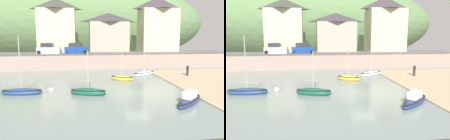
# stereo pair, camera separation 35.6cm
# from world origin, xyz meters

# --- Properties ---
(ground) EXTENTS (48.00, 41.00, 0.61)m
(ground) POSITION_xyz_m (1.40, -9.56, 0.16)
(ground) COLOR gray
(quay_seawall) EXTENTS (48.00, 9.40, 2.40)m
(quay_seawall) POSITION_xyz_m (0.00, 17.50, 1.36)
(quay_seawall) COLOR gray
(quay_seawall) RESTS_ON ground
(hillside_backdrop) EXTENTS (80.00, 44.00, 27.15)m
(hillside_backdrop) POSITION_xyz_m (-4.12, 55.20, 9.50)
(hillside_backdrop) COLOR #5D7F4D
(hillside_backdrop) RESTS_ON ground
(waterfront_building_left) EXTENTS (7.44, 6.29, 10.53)m
(waterfront_building_left) POSITION_xyz_m (-10.25, 25.20, 7.74)
(waterfront_building_left) COLOR beige
(waterfront_building_left) RESTS_ON ground
(waterfront_building_centre) EXTENTS (8.29, 4.63, 7.84)m
(waterfront_building_centre) POSITION_xyz_m (0.22, 25.20, 6.40)
(waterfront_building_centre) COLOR #A89D8A
(waterfront_building_centre) RESTS_ON ground
(waterfront_building_right) EXTENTS (7.87, 6.22, 11.26)m
(waterfront_building_right) POSITION_xyz_m (10.72, 25.20, 8.12)
(waterfront_building_right) COLOR beige
(waterfront_building_right) RESTS_ON ground
(dinghy_open_wooden) EXTENTS (4.34, 3.30, 3.91)m
(dinghy_open_wooden) POSITION_xyz_m (3.55, 9.96, 0.22)
(dinghy_open_wooden) COLOR white
(dinghy_open_wooden) RESTS_ON ground
(rowboat_small_beached) EXTENTS (3.24, 2.67, 4.98)m
(rowboat_small_beached) POSITION_xyz_m (-0.43, 6.64, 0.27)
(rowboat_small_beached) COLOR gold
(rowboat_small_beached) RESTS_ON ground
(sailboat_nearest_shore) EXTENTS (4.02, 3.88, 1.25)m
(sailboat_nearest_shore) POSITION_xyz_m (3.44, -4.06, 0.30)
(sailboat_nearest_shore) COLOR navy
(sailboat_nearest_shore) RESTS_ON ground
(sailboat_tall_mast) EXTENTS (4.10, 1.55, 5.95)m
(sailboat_tall_mast) POSITION_xyz_m (-11.59, 1.13, 0.27)
(sailboat_tall_mast) COLOR navy
(sailboat_tall_mast) RESTS_ON ground
(sailboat_blue_trim) EXTENTS (3.81, 2.24, 4.49)m
(sailboat_blue_trim) POSITION_xyz_m (-5.06, 0.04, 0.28)
(sailboat_blue_trim) COLOR #15513B
(sailboat_blue_trim) RESTS_ON ground
(parked_car_near_slipway) EXTENTS (4.17, 1.88, 1.95)m
(parked_car_near_slipway) POSITION_xyz_m (-11.50, 20.70, 3.20)
(parked_car_near_slipway) COLOR #B0B2BD
(parked_car_near_slipway) RESTS_ON ground
(parked_car_by_wall) EXTENTS (4.16, 1.85, 1.95)m
(parked_car_by_wall) POSITION_xyz_m (-6.62, 20.70, 3.20)
(parked_car_by_wall) COLOR navy
(parked_car_by_wall) RESTS_ON ground
(person_on_slipway) EXTENTS (0.34, 0.34, 1.62)m
(person_on_slipway) POSITION_xyz_m (9.21, 7.83, 0.98)
(person_on_slipway) COLOR #282833
(person_on_slipway) RESTS_ON ground
(mooring_buoy) EXTENTS (0.54, 0.54, 0.54)m
(mooring_buoy) POSITION_xyz_m (-8.81, 1.71, 0.16)
(mooring_buoy) COLOR silver
(mooring_buoy) RESTS_ON ground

